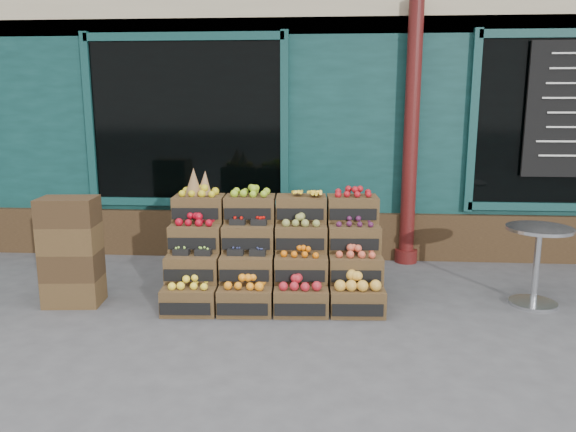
{
  "coord_description": "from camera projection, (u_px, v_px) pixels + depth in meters",
  "views": [
    {
      "loc": [
        0.22,
        -4.91,
        2.01
      ],
      "look_at": [
        -0.2,
        0.7,
        0.85
      ],
      "focal_mm": 35.0,
      "sensor_mm": 36.0,
      "label": 1
    }
  ],
  "objects": [
    {
      "name": "shopkeeper",
      "position": [
        194.0,
        165.0,
        7.99
      ],
      "size": [
        0.94,
        0.78,
        2.21
      ],
      "primitive_type": "imported",
      "rotation": [
        0.0,
        0.0,
        3.51
      ],
      "color": "#19592D",
      "rests_on": "ground"
    },
    {
      "name": "shop_facade",
      "position": [
        318.0,
        78.0,
        9.72
      ],
      "size": [
        12.0,
        6.24,
        4.8
      ],
      "color": "#103735",
      "rests_on": "ground"
    },
    {
      "name": "crate_display",
      "position": [
        275.0,
        259.0,
        5.76
      ],
      "size": [
        2.18,
        1.15,
        1.33
      ],
      "rotation": [
        0.0,
        0.0,
        0.05
      ],
      "color": "#49341C",
      "rests_on": "ground"
    },
    {
      "name": "spare_crates",
      "position": [
        71.0,
        252.0,
        5.56
      ],
      "size": [
        0.57,
        0.42,
        1.08
      ],
      "rotation": [
        0.0,
        0.0,
        0.09
      ],
      "color": "#49341C",
      "rests_on": "ground"
    },
    {
      "name": "bistro_table",
      "position": [
        537.0,
        257.0,
        5.53
      ],
      "size": [
        0.64,
        0.64,
        0.8
      ],
      "rotation": [
        0.0,
        0.0,
        -0.2
      ],
      "color": "silver",
      "rests_on": "ground"
    },
    {
      "name": "ground",
      "position": [
        304.0,
        321.0,
        5.22
      ],
      "size": [
        60.0,
        60.0,
        0.0
      ],
      "primitive_type": "plane",
      "color": "#464648",
      "rests_on": "ground"
    }
  ]
}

